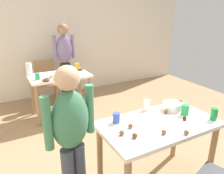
% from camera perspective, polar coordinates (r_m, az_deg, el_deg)
% --- Properties ---
extents(wall_back, '(6.40, 0.10, 2.60)m').
position_cam_1_polar(wall_back, '(4.87, -13.94, 13.30)').
color(wall_back, beige).
rests_on(wall_back, ground_plane).
extents(dining_table_near, '(1.16, 0.65, 0.75)m').
position_cam_1_polar(dining_table_near, '(2.22, 12.18, -11.85)').
color(dining_table_near, silver).
rests_on(dining_table_near, ground_plane).
extents(dining_table_far, '(1.01, 0.62, 0.75)m').
position_cam_1_polar(dining_table_far, '(3.82, -13.73, 1.32)').
color(dining_table_far, white).
rests_on(dining_table_far, ground_plane).
extents(chair_far_table, '(0.44, 0.44, 0.87)m').
position_cam_1_polar(chair_far_table, '(4.46, -17.31, 1.89)').
color(chair_far_table, olive).
rests_on(chair_far_table, ground_plane).
extents(person_girl_near, '(0.45, 0.27, 1.41)m').
position_cam_1_polar(person_girl_near, '(1.80, -10.79, -12.30)').
color(person_girl_near, '#383D4C').
rests_on(person_girl_near, ground_plane).
extents(person_adult_far, '(0.46, 0.24, 1.57)m').
position_cam_1_polar(person_adult_far, '(4.43, -12.53, 8.18)').
color(person_adult_far, '#28282D').
rests_on(person_adult_far, ground_plane).
extents(mixing_bowl, '(0.21, 0.21, 0.08)m').
position_cam_1_polar(mixing_bowl, '(2.45, 15.71, -4.93)').
color(mixing_bowl, white).
rests_on(mixing_bowl, dining_table_near).
extents(soda_can, '(0.07, 0.07, 0.12)m').
position_cam_1_polar(soda_can, '(2.37, 25.60, -6.53)').
color(soda_can, '#198438').
rests_on(soda_can, dining_table_near).
extents(fork_near, '(0.17, 0.02, 0.01)m').
position_cam_1_polar(fork_near, '(2.25, 7.43, -7.70)').
color(fork_near, silver).
rests_on(fork_near, dining_table_near).
extents(cup_near_0, '(0.07, 0.07, 0.12)m').
position_cam_1_polar(cup_near_0, '(2.37, 9.27, -4.81)').
color(cup_near_0, white).
rests_on(cup_near_0, dining_table_near).
extents(cup_near_1, '(0.07, 0.07, 0.10)m').
position_cam_1_polar(cup_near_1, '(2.09, 1.14, -8.21)').
color(cup_near_1, '#3351B2').
rests_on(cup_near_1, dining_table_near).
extents(cup_near_2, '(0.08, 0.08, 0.11)m').
position_cam_1_polar(cup_near_2, '(2.37, 18.97, -5.77)').
color(cup_near_2, green).
rests_on(cup_near_2, dining_table_near).
extents(cake_ball_0, '(0.04, 0.04, 0.04)m').
position_cam_1_polar(cake_ball_0, '(2.02, 19.27, -11.37)').
color(cake_ball_0, brown).
rests_on(cake_ball_0, dining_table_near).
extents(cake_ball_1, '(0.05, 0.05, 0.05)m').
position_cam_1_polar(cake_ball_1, '(1.88, 6.10, -12.79)').
color(cake_ball_1, brown).
rests_on(cake_ball_1, dining_table_near).
extents(cake_ball_2, '(0.04, 0.04, 0.04)m').
position_cam_1_polar(cake_ball_2, '(1.97, 13.70, -11.60)').
color(cake_ball_2, brown).
rests_on(cake_ball_2, dining_table_near).
extents(cake_ball_3, '(0.05, 0.05, 0.05)m').
position_cam_1_polar(cake_ball_3, '(1.91, 2.64, -12.09)').
color(cake_ball_3, brown).
rests_on(cake_ball_3, dining_table_near).
extents(cake_ball_4, '(0.05, 0.05, 0.05)m').
position_cam_1_polar(cake_ball_4, '(2.02, 4.97, -10.28)').
color(cake_ball_4, brown).
rests_on(cake_ball_4, dining_table_near).
extents(cake_ball_5, '(0.05, 0.05, 0.05)m').
position_cam_1_polar(cake_ball_5, '(2.64, 17.71, -3.81)').
color(cake_ball_5, '#3D2319').
rests_on(cake_ball_5, dining_table_near).
extents(cake_ball_6, '(0.04, 0.04, 0.04)m').
position_cam_1_polar(cake_ball_6, '(2.35, 14.14, -6.40)').
color(cake_ball_6, brown).
rests_on(cake_ball_6, dining_table_near).
extents(cake_ball_7, '(0.04, 0.04, 0.04)m').
position_cam_1_polar(cake_ball_7, '(2.27, 18.85, -7.91)').
color(cake_ball_7, '#3D2319').
rests_on(cake_ball_7, dining_table_near).
extents(pitcher_far, '(0.10, 0.10, 0.20)m').
position_cam_1_polar(pitcher_far, '(3.92, -21.29, 4.51)').
color(pitcher_far, white).
rests_on(pitcher_far, dining_table_far).
extents(cup_far_0, '(0.07, 0.07, 0.12)m').
position_cam_1_polar(cup_far_0, '(3.83, -12.52, 4.35)').
color(cup_far_0, green).
rests_on(cup_far_0, dining_table_far).
extents(cup_far_1, '(0.08, 0.08, 0.09)m').
position_cam_1_polar(cup_far_1, '(3.99, -12.40, 4.79)').
color(cup_far_1, '#3351B2').
rests_on(cup_far_1, dining_table_far).
extents(cup_far_2, '(0.07, 0.07, 0.10)m').
position_cam_1_polar(cup_far_2, '(3.60, -19.29, 2.64)').
color(cup_far_2, green).
rests_on(cup_far_2, dining_table_far).
extents(cup_far_3, '(0.08, 0.08, 0.10)m').
position_cam_1_polar(cup_far_3, '(4.13, -9.29, 5.56)').
color(cup_far_3, yellow).
rests_on(cup_far_3, dining_table_far).
extents(donut_far_0, '(0.11, 0.11, 0.03)m').
position_cam_1_polar(donut_far_0, '(3.70, -10.66, 3.29)').
color(donut_far_0, white).
rests_on(donut_far_0, dining_table_far).
extents(donut_far_1, '(0.11, 0.11, 0.03)m').
position_cam_1_polar(donut_far_1, '(3.52, -14.71, 2.20)').
color(donut_far_1, white).
rests_on(donut_far_1, dining_table_far).
extents(donut_far_2, '(0.12, 0.12, 0.04)m').
position_cam_1_polar(donut_far_2, '(3.49, -17.18, 1.83)').
color(donut_far_2, brown).
rests_on(donut_far_2, dining_table_far).
extents(donut_far_3, '(0.11, 0.11, 0.03)m').
position_cam_1_polar(donut_far_3, '(4.01, -8.46, 4.67)').
color(donut_far_3, brown).
rests_on(donut_far_3, dining_table_far).
extents(donut_far_4, '(0.10, 0.10, 0.03)m').
position_cam_1_polar(donut_far_4, '(3.66, -15.65, 2.70)').
color(donut_far_4, gold).
rests_on(donut_far_4, dining_table_far).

